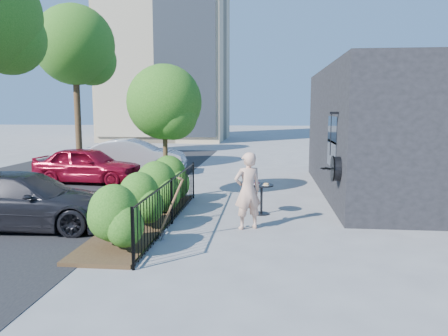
# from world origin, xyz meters

# --- Properties ---
(ground) EXTENTS (120.00, 120.00, 0.00)m
(ground) POSITION_xyz_m (0.00, 0.00, 0.00)
(ground) COLOR gray
(ground) RESTS_ON ground
(shop_building) EXTENTS (6.22, 9.00, 4.00)m
(shop_building) POSITION_xyz_m (5.50, 4.50, 2.00)
(shop_building) COLOR black
(shop_building) RESTS_ON ground
(fence) EXTENTS (0.05, 6.05, 1.10)m
(fence) POSITION_xyz_m (-1.50, 0.00, 0.56)
(fence) COLOR black
(fence) RESTS_ON ground
(planting_bed) EXTENTS (1.30, 6.00, 0.08)m
(planting_bed) POSITION_xyz_m (-2.20, 0.00, 0.04)
(planting_bed) COLOR #382616
(planting_bed) RESTS_ON ground
(shrubs) EXTENTS (1.10, 5.60, 1.24)m
(shrubs) POSITION_xyz_m (-2.10, 0.10, 0.70)
(shrubs) COLOR #1B5112
(shrubs) RESTS_ON ground
(patio_tree) EXTENTS (2.20, 2.20, 3.94)m
(patio_tree) POSITION_xyz_m (-2.24, 2.76, 2.76)
(patio_tree) COLOR #3F2B19
(patio_tree) RESTS_ON ground
(street) EXTENTS (9.00, 30.00, 0.01)m
(street) POSITION_xyz_m (-7.00, 3.00, 0.00)
(street) COLOR black
(street) RESTS_ON ground
(street_tree_far) EXTENTS (4.40, 4.40, 8.28)m
(street_tree_far) POSITION_xyz_m (-9.94, 13.96, 5.92)
(street_tree_far) COLOR #3F2B19
(street_tree_far) RESTS_ON ground
(cafe_table) EXTENTS (0.62, 0.62, 0.83)m
(cafe_table) POSITION_xyz_m (0.59, 1.17, 0.54)
(cafe_table) COLOR black
(cafe_table) RESTS_ON ground
(woman) EXTENTS (0.75, 0.65, 1.75)m
(woman) POSITION_xyz_m (0.30, -0.23, 0.87)
(woman) COLOR #DEAA90
(woman) RESTS_ON ground
(shovel) EXTENTS (0.54, 0.18, 1.36)m
(shovel) POSITION_xyz_m (-1.25, -1.28, 0.60)
(shovel) COLOR brown
(shovel) RESTS_ON ground
(car_red) EXTENTS (4.03, 1.91, 1.33)m
(car_red) POSITION_xyz_m (-5.79, 5.29, 0.67)
(car_red) COLOR maroon
(car_red) RESTS_ON ground
(car_silver) EXTENTS (4.48, 1.98, 1.43)m
(car_silver) POSITION_xyz_m (-4.87, 7.89, 0.72)
(car_silver) COLOR #B9B9BE
(car_silver) RESTS_ON ground
(car_darkgrey) EXTENTS (4.47, 2.07, 1.27)m
(car_darkgrey) POSITION_xyz_m (-4.76, -0.65, 0.63)
(car_darkgrey) COLOR black
(car_darkgrey) RESTS_ON ground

